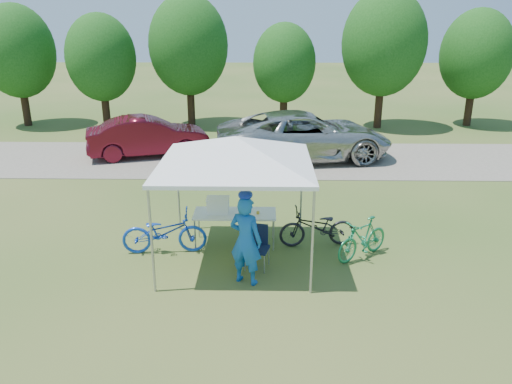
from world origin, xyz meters
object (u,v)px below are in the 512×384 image
folding_chair (257,242)px  cyclist (246,240)px  folding_table (235,215)px  sedan (148,136)px  bike_green (362,238)px  cooler (218,205)px  minivan (304,136)px  bike_dark (317,227)px  bike_blue (164,232)px

folding_chair → cyclist: (-0.21, -0.71, 0.37)m
folding_table → sedan: 8.61m
folding_table → bike_green: bearing=-13.1°
folding_table → cooler: 0.45m
folding_chair → bike_green: folding_chair is taller
bike_green → sedan: (-6.55, 8.43, 0.31)m
cooler → minivan: 7.78m
folding_chair → bike_green: 2.34m
folding_table → bike_dark: bike_dark is taller
bike_dark → sedan: sedan is taller
bike_green → minivan: bearing=146.6°
cyclist → minivan: 9.33m
folding_chair → sedan: sedan is taller
cooler → bike_dark: size_ratio=0.29×
folding_chair → cooler: 1.48m
sedan → bike_green: bearing=-160.0°
bike_green → bike_dark: 1.09m
minivan → bike_blue: bearing=144.3°
cyclist → bike_dark: (1.58, 1.71, -0.45)m
cyclist → minivan: (1.82, 9.15, -0.01)m
cooler → bike_blue: bearing=-157.5°
folding_table → bike_blue: (-1.55, -0.48, -0.24)m
bike_blue → folding_chair: bearing=-111.7°
bike_blue → minivan: (3.68, 7.84, 0.41)m
folding_chair → cooler: cooler is taller
bike_green → sedan: size_ratio=0.34×
folding_table → cyclist: bearing=-79.9°
folding_table → minivan: minivan is taller
cyclist → bike_blue: (-1.87, 1.31, -0.42)m
cooler → minivan: minivan is taller
bike_green → minivan: 8.06m
bike_green → bike_dark: bearing=-160.2°
cyclist → sedan: size_ratio=0.40×
bike_blue → bike_dark: 3.47m
cyclist → bike_blue: size_ratio=0.97×
bike_green → bike_dark: bike_dark is taller
cooler → sedan: size_ratio=0.11×
folding_table → folding_chair: bearing=-63.9°
minivan → cyclist: bearing=158.2°
minivan → cooler: bearing=150.5°
folding_table → cooler: (-0.38, -0.00, 0.23)m
bike_blue → minivan: minivan is taller
cyclist → bike_dark: 2.37m
bike_blue → bike_green: size_ratio=1.24×
folding_chair → bike_blue: (-2.08, 0.60, -0.05)m
folding_chair → bike_dark: (1.37, 1.00, -0.08)m
cooler → bike_green: (3.21, -0.66, -0.51)m
minivan → folding_chair: bearing=158.7°
cyclist → bike_green: (2.51, 1.13, -0.46)m
sedan → cyclist: bearing=-174.9°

